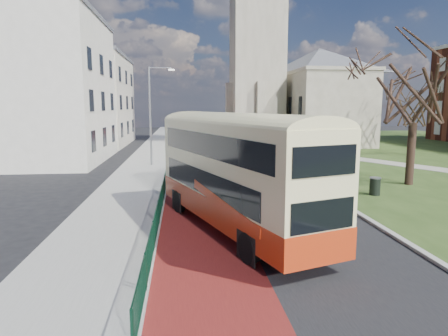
{
  "coord_description": "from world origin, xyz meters",
  "views": [
    {
      "loc": [
        -1.91,
        -15.32,
        4.97
      ],
      "look_at": [
        0.07,
        3.66,
        2.0
      ],
      "focal_mm": 32.0,
      "sensor_mm": 36.0,
      "label": 1
    }
  ],
  "objects": [
    {
      "name": "gothic_church",
      "position": [
        12.56,
        38.0,
        13.13
      ],
      "size": [
        16.38,
        18.0,
        40.0
      ],
      "color": "gray",
      "rests_on": "ground"
    },
    {
      "name": "street_block_far",
      "position": [
        -14.0,
        38.0,
        5.76
      ],
      "size": [
        10.3,
        16.3,
        11.5
      ],
      "color": "beige",
      "rests_on": "ground"
    },
    {
      "name": "ground",
      "position": [
        0.0,
        0.0,
        0.0
      ],
      "size": [
        160.0,
        160.0,
        0.0
      ],
      "primitive_type": "plane",
      "color": "black",
      "rests_on": "ground"
    },
    {
      "name": "kerb_west",
      "position": [
        -3.0,
        20.0,
        0.07
      ],
      "size": [
        0.25,
        120.0,
        0.13
      ],
      "primitive_type": "cube",
      "color": "#999993",
      "rests_on": "ground"
    },
    {
      "name": "pedestrian_railing",
      "position": [
        -2.95,
        4.0,
        0.55
      ],
      "size": [
        0.07,
        24.0,
        1.12
      ],
      "color": "#0C3825",
      "rests_on": "ground"
    },
    {
      "name": "pavement_west",
      "position": [
        -5.0,
        20.0,
        0.06
      ],
      "size": [
        4.0,
        120.0,
        0.12
      ],
      "primitive_type": "cube",
      "color": "gray",
      "rests_on": "ground"
    },
    {
      "name": "winter_tree_near",
      "position": [
        12.38,
        8.24,
        7.0
      ],
      "size": [
        8.87,
        8.87,
        10.05
      ],
      "rotation": [
        0.0,
        0.0,
        -0.38
      ],
      "color": "#2F1F17",
      "rests_on": "grass_green"
    },
    {
      "name": "winter_tree_far",
      "position": [
        21.26,
        22.92,
        5.29
      ],
      "size": [
        5.96,
        5.96,
        7.59
      ],
      "rotation": [
        0.0,
        0.0,
        -0.17
      ],
      "color": "#302418",
      "rests_on": "grass_green"
    },
    {
      "name": "street_block_near",
      "position": [
        -14.0,
        22.0,
        6.51
      ],
      "size": [
        10.3,
        14.3,
        13.0
      ],
      "color": "beige",
      "rests_on": "ground"
    },
    {
      "name": "bus",
      "position": [
        0.14,
        0.1,
        2.58
      ],
      "size": [
        5.89,
        11.03,
        4.52
      ],
      "rotation": [
        0.0,
        0.0,
        0.33
      ],
      "color": "#AF2E10",
      "rests_on": "ground"
    },
    {
      "name": "kerb_east",
      "position": [
        6.1,
        22.0,
        0.07
      ],
      "size": [
        0.25,
        80.0,
        0.13
      ],
      "primitive_type": "cube",
      "color": "#999993",
      "rests_on": "ground"
    },
    {
      "name": "bus_lane",
      "position": [
        -1.2,
        20.0,
        0.01
      ],
      "size": [
        3.4,
        120.0,
        0.01
      ],
      "primitive_type": "cube",
      "color": "#591414",
      "rests_on": "ground"
    },
    {
      "name": "streetlamp",
      "position": [
        -4.35,
        18.0,
        4.59
      ],
      "size": [
        2.13,
        0.18,
        8.0
      ],
      "color": "gray",
      "rests_on": "pavement_west"
    },
    {
      "name": "litter_bin",
      "position": [
        8.76,
        5.54,
        0.55
      ],
      "size": [
        0.71,
        0.71,
        1.0
      ],
      "rotation": [
        0.0,
        0.0,
        0.15
      ],
      "color": "black",
      "rests_on": "grass_green"
    },
    {
      "name": "road_carriageway",
      "position": [
        1.5,
        20.0,
        0.01
      ],
      "size": [
        9.0,
        120.0,
        0.01
      ],
      "primitive_type": "cube",
      "color": "black",
      "rests_on": "ground"
    }
  ]
}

